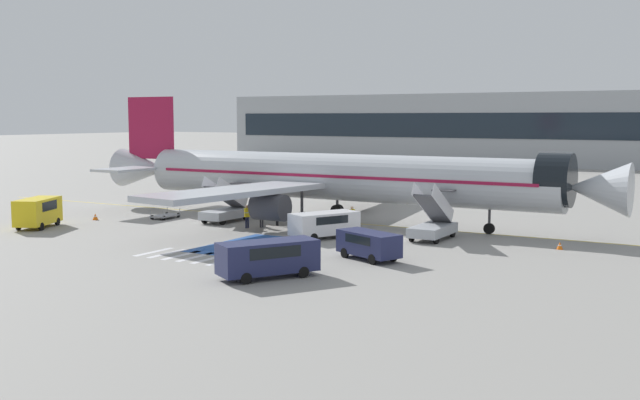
# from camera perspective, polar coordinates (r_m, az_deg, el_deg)

# --- Properties ---
(ground_plane) EXTENTS (600.00, 600.00, 0.00)m
(ground_plane) POSITION_cam_1_polar(r_m,az_deg,el_deg) (63.53, 2.57, -1.75)
(ground_plane) COLOR gray
(apron_leadline_yellow) EXTENTS (81.67, 1.43, 0.01)m
(apron_leadline_yellow) POSITION_cam_1_polar(r_m,az_deg,el_deg) (63.93, 1.38, -1.69)
(apron_leadline_yellow) COLOR gold
(apron_leadline_yellow) RESTS_ON ground_plane
(apron_stand_patch_blue) EXTENTS (4.38, 8.74, 0.01)m
(apron_stand_patch_blue) POSITION_cam_1_polar(r_m,az_deg,el_deg) (52.86, -5.70, -3.41)
(apron_stand_patch_blue) COLOR #2856A8
(apron_stand_patch_blue) RESTS_ON ground_plane
(apron_walkway_bar_0) EXTENTS (0.44, 3.60, 0.01)m
(apron_walkway_bar_0) POSITION_cam_1_polar(r_m,az_deg,el_deg) (51.07, -12.55, -3.88)
(apron_walkway_bar_0) COLOR silver
(apron_walkway_bar_0) RESTS_ON ground_plane
(apron_walkway_bar_1) EXTENTS (0.44, 3.60, 0.01)m
(apron_walkway_bar_1) POSITION_cam_1_polar(r_m,az_deg,el_deg) (50.26, -11.55, -4.02)
(apron_walkway_bar_1) COLOR silver
(apron_walkway_bar_1) RESTS_ON ground_plane
(apron_walkway_bar_2) EXTENTS (0.44, 3.60, 0.01)m
(apron_walkway_bar_2) POSITION_cam_1_polar(r_m,az_deg,el_deg) (49.48, -10.52, -4.16)
(apron_walkway_bar_2) COLOR silver
(apron_walkway_bar_2) RESTS_ON ground_plane
(apron_walkway_bar_3) EXTENTS (0.44, 3.60, 0.01)m
(apron_walkway_bar_3) POSITION_cam_1_polar(r_m,az_deg,el_deg) (48.71, -9.45, -4.30)
(apron_walkway_bar_3) COLOR silver
(apron_walkway_bar_3) RESTS_ON ground_plane
(apron_walkway_bar_4) EXTENTS (0.44, 3.60, 0.01)m
(apron_walkway_bar_4) POSITION_cam_1_polar(r_m,az_deg,el_deg) (47.95, -8.35, -4.45)
(apron_walkway_bar_4) COLOR silver
(apron_walkway_bar_4) RESTS_ON ground_plane
(apron_walkway_bar_5) EXTENTS (0.44, 3.60, 0.01)m
(apron_walkway_bar_5) POSITION_cam_1_polar(r_m,az_deg,el_deg) (47.22, -7.22, -4.60)
(apron_walkway_bar_5) COLOR silver
(apron_walkway_bar_5) RESTS_ON ground_plane
(airliner) EXTENTS (48.01, 36.43, 10.90)m
(airliner) POSITION_cam_1_polar(r_m,az_deg,el_deg) (63.81, 0.89, 1.77)
(airliner) COLOR #B7BCC4
(airliner) RESTS_ON ground_plane
(boarding_stairs_forward) EXTENTS (2.27, 5.26, 4.31)m
(boarding_stairs_forward) POSITION_cam_1_polar(r_m,az_deg,el_deg) (55.41, 8.60, -1.93)
(boarding_stairs_forward) COLOR #ADB2BA
(boarding_stairs_forward) RESTS_ON ground_plane
(boarding_stairs_aft) EXTENTS (2.27, 5.26, 4.03)m
(boarding_stairs_aft) POSITION_cam_1_polar(r_m,az_deg,el_deg) (64.56, -7.18, -0.78)
(boarding_stairs_aft) COLOR #ADB2BA
(boarding_stairs_aft) RESTS_ON ground_plane
(fuel_tanker) EXTENTS (3.90, 9.22, 3.56)m
(fuel_tanker) POSITION_cam_1_polar(r_m,az_deg,el_deg) (87.33, 3.87, 1.63)
(fuel_tanker) COLOR #38383D
(fuel_tanker) RESTS_ON ground_plane
(service_van_0) EXTENTS (4.59, 5.82, 2.07)m
(service_van_0) POSITION_cam_1_polar(r_m,az_deg,el_deg) (41.79, -3.98, -4.26)
(service_van_0) COLOR #1E234C
(service_van_0) RESTS_ON ground_plane
(service_van_1) EXTENTS (4.75, 3.37, 1.76)m
(service_van_1) POSITION_cam_1_polar(r_m,az_deg,el_deg) (47.10, 3.73, -3.27)
(service_van_1) COLOR #1E234C
(service_van_1) RESTS_ON ground_plane
(service_van_2) EXTENTS (3.76, 5.01, 2.39)m
(service_van_2) POSITION_cam_1_polar(r_m,az_deg,el_deg) (64.70, -20.70, -0.74)
(service_van_2) COLOR yellow
(service_van_2) RESTS_ON ground_plane
(service_van_3) EXTENTS (4.09, 5.52, 1.93)m
(service_van_3) POSITION_cam_1_polar(r_m,az_deg,el_deg) (55.25, 0.33, -1.74)
(service_van_3) COLOR silver
(service_van_3) RESTS_ON ground_plane
(baggage_cart) EXTENTS (1.72, 2.72, 0.87)m
(baggage_cart) POSITION_cam_1_polar(r_m,az_deg,el_deg) (67.56, -11.70, -1.17)
(baggage_cart) COLOR gray
(baggage_cart) RESTS_ON ground_plane
(ground_crew_0) EXTENTS (0.49, 0.38, 1.76)m
(ground_crew_0) POSITION_cam_1_polar(r_m,az_deg,el_deg) (61.80, -3.29, -1.03)
(ground_crew_0) COLOR black
(ground_crew_0) RESTS_ON ground_plane
(ground_crew_1) EXTENTS (0.38, 0.49, 1.82)m
(ground_crew_1) POSITION_cam_1_polar(r_m,az_deg,el_deg) (59.98, 2.45, -1.21)
(ground_crew_1) COLOR #191E38
(ground_crew_1) RESTS_ON ground_plane
(ground_crew_2) EXTENTS (0.44, 0.48, 1.88)m
(ground_crew_2) POSITION_cam_1_polar(r_m,az_deg,el_deg) (60.59, -5.58, -1.13)
(ground_crew_2) COLOR #191E38
(ground_crew_2) RESTS_ON ground_plane
(ground_crew_3) EXTENTS (0.49, 0.41, 1.81)m
(ground_crew_3) POSITION_cam_1_polar(r_m,az_deg,el_deg) (60.91, -4.48, -1.12)
(ground_crew_3) COLOR #2D2D33
(ground_crew_3) RESTS_ON ground_plane
(traffic_cone_0) EXTENTS (0.51, 0.51, 0.56)m
(traffic_cone_0) POSITION_cam_1_polar(r_m,az_deg,el_deg) (68.16, -16.75, -1.22)
(traffic_cone_0) COLOR orange
(traffic_cone_0) RESTS_ON ground_plane
(traffic_cone_1) EXTENTS (0.45, 0.45, 0.50)m
(traffic_cone_1) POSITION_cam_1_polar(r_m,az_deg,el_deg) (53.33, 17.80, -3.33)
(traffic_cone_1) COLOR orange
(traffic_cone_1) RESTS_ON ground_plane
(terminal_building) EXTENTS (122.12, 12.10, 13.44)m
(terminal_building) POSITION_cam_1_polar(r_m,az_deg,el_deg) (146.14, 14.75, 5.25)
(terminal_building) COLOR #9EA3A8
(terminal_building) RESTS_ON ground_plane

